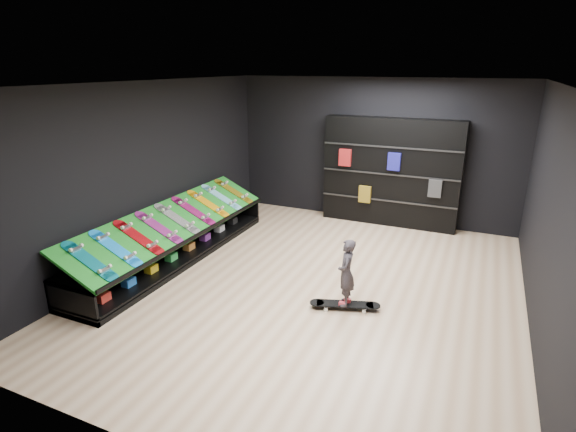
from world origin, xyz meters
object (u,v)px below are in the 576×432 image
at_px(display_rack, 176,245).
at_px(floor_skateboard, 345,306).
at_px(back_shelving, 391,173).
at_px(child, 346,285).

relative_size(display_rack, floor_skateboard, 4.59).
bearing_deg(back_shelving, display_rack, -132.06).
height_order(display_rack, floor_skateboard, display_rack).
distance_m(display_rack, floor_skateboard, 3.27).
distance_m(back_shelving, child, 3.88).
xyz_separation_m(back_shelving, floor_skateboard, (0.23, -3.81, -1.07)).
bearing_deg(floor_skateboard, display_rack, 153.19).
bearing_deg(child, display_rack, -111.09).
bearing_deg(back_shelving, child, -86.60).
distance_m(back_shelving, floor_skateboard, 3.96).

